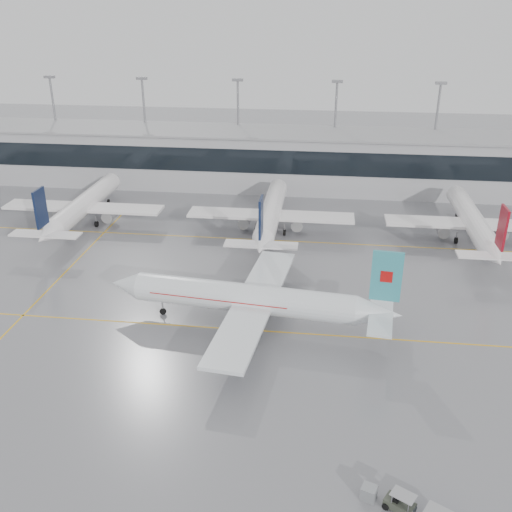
# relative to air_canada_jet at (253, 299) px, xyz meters

# --- Properties ---
(ground) EXTENTS (320.00, 320.00, 0.00)m
(ground) POSITION_rel_air_canada_jet_xyz_m (-0.96, -1.15, -3.88)
(ground) COLOR slate
(ground) RESTS_ON ground
(taxi_line_main) EXTENTS (120.00, 0.25, 0.01)m
(taxi_line_main) POSITION_rel_air_canada_jet_xyz_m (-0.96, -1.15, -3.87)
(taxi_line_main) COLOR gold
(taxi_line_main) RESTS_ON ground
(taxi_line_north) EXTENTS (120.00, 0.25, 0.01)m
(taxi_line_north) POSITION_rel_air_canada_jet_xyz_m (-0.96, 28.85, -3.87)
(taxi_line_north) COLOR gold
(taxi_line_north) RESTS_ON ground
(taxi_line_cross) EXTENTS (0.25, 60.00, 0.01)m
(taxi_line_cross) POSITION_rel_air_canada_jet_xyz_m (-30.96, 13.85, -3.87)
(taxi_line_cross) COLOR gold
(taxi_line_cross) RESTS_ON ground
(terminal) EXTENTS (180.00, 15.00, 12.00)m
(terminal) POSITION_rel_air_canada_jet_xyz_m (-0.96, 60.85, 2.12)
(terminal) COLOR #A4A4A8
(terminal) RESTS_ON ground
(terminal_glass) EXTENTS (180.00, 0.20, 5.00)m
(terminal_glass) POSITION_rel_air_canada_jet_xyz_m (-0.96, 53.30, 3.62)
(terminal_glass) COLOR black
(terminal_glass) RESTS_ON ground
(terminal_roof) EXTENTS (182.00, 16.00, 0.40)m
(terminal_roof) POSITION_rel_air_canada_jet_xyz_m (-0.96, 60.85, 8.32)
(terminal_roof) COLOR gray
(terminal_roof) RESTS_ON ground
(light_masts) EXTENTS (156.40, 1.00, 22.60)m
(light_masts) POSITION_rel_air_canada_jet_xyz_m (-0.96, 66.85, 9.47)
(light_masts) COLOR gray
(light_masts) RESTS_ON ground
(air_canada_jet) EXTENTS (38.19, 31.14, 12.17)m
(air_canada_jet) POSITION_rel_air_canada_jet_xyz_m (0.00, 0.00, 0.00)
(air_canada_jet) COLOR white
(air_canada_jet) RESTS_ON ground
(parked_jet_b) EXTENTS (29.64, 36.96, 11.72)m
(parked_jet_b) POSITION_rel_air_canada_jet_xyz_m (-35.96, 32.53, -0.17)
(parked_jet_b) COLOR white
(parked_jet_b) RESTS_ON ground
(parked_jet_c) EXTENTS (29.64, 36.96, 11.72)m
(parked_jet_c) POSITION_rel_air_canada_jet_xyz_m (-0.96, 32.53, -0.17)
(parked_jet_c) COLOR white
(parked_jet_c) RESTS_ON ground
(parked_jet_d) EXTENTS (29.64, 36.96, 11.72)m
(parked_jet_d) POSITION_rel_air_canada_jet_xyz_m (34.04, 32.53, -0.17)
(parked_jet_d) COLOR white
(parked_jet_d) RESTS_ON ground
(baggage_tug) EXTENTS (3.60, 2.56, 1.79)m
(baggage_tug) POSITION_rel_air_canada_jet_xyz_m (15.72, -27.55, -3.25)
(baggage_tug) COLOR #393E33
(baggage_tug) RESTS_ON ground
(gse_unit) EXTENTS (1.56, 1.51, 1.24)m
(gse_unit) POSITION_rel_air_canada_jet_xyz_m (13.26, -26.64, -3.26)
(gse_unit) COLOR gray
(gse_unit) RESTS_ON ground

